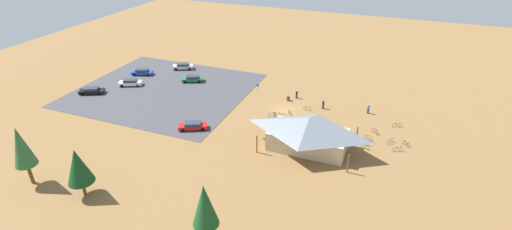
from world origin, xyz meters
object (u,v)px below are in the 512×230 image
at_px(visitor_at_bikes, 297,94).
at_px(visitor_crossing_yard, 323,104).
at_px(bicycle_teal_yard_front, 398,149).
at_px(pine_west, 205,205).
at_px(bicycle_yellow_back_row, 364,146).
at_px(car_blue_front_row, 142,72).
at_px(bicycle_white_yard_left, 390,141).
at_px(bicycle_orange_edge_south, 369,138).
at_px(bicycle_silver_by_bin, 308,109).
at_px(bicycle_green_near_sign, 290,113).
at_px(bicycle_black_yard_right, 406,144).
at_px(bike_pavilion, 308,131).
at_px(car_white_far_end, 130,82).
at_px(lot_sign, 258,87).
at_px(car_silver_by_curb, 183,66).
at_px(bicycle_blue_trailside, 272,115).
at_px(bicycle_red_front_row, 397,125).
at_px(pine_east, 78,166).
at_px(bicycle_purple_near_porch, 375,131).
at_px(car_black_inner_stall, 92,91).
at_px(car_green_aisle_side, 193,79).
at_px(visitor_near_lot, 368,109).
at_px(pine_mideast, 21,147).
at_px(bicycle_red_yard_center, 311,117).
at_px(car_red_back_corner, 193,126).
at_px(bicycle_green_lone_west, 282,115).
at_px(trash_bin, 288,98).

bearing_deg(visitor_at_bikes, visitor_crossing_yard, 156.35).
bearing_deg(bicycle_teal_yard_front, pine_west, 55.84).
height_order(bicycle_yellow_back_row, car_blue_front_row, car_blue_front_row).
relative_size(pine_west, visitor_crossing_yard, 4.54).
relative_size(bicycle_white_yard_left, bicycle_orange_edge_south, 1.13).
xyz_separation_m(bicycle_silver_by_bin, visitor_crossing_yard, (-2.45, -1.70, 0.56)).
bearing_deg(bicycle_green_near_sign, bicycle_black_yard_right, 170.63).
bearing_deg(bike_pavilion, car_white_far_end, -13.39).
height_order(lot_sign, bicycle_teal_yard_front, lot_sign).
distance_m(bicycle_yellow_back_row, car_silver_by_curb, 46.97).
xyz_separation_m(bicycle_green_near_sign, bicycle_blue_trailside, (2.64, 2.00, 0.03)).
bearing_deg(bicycle_orange_edge_south, car_white_far_end, -4.63).
height_order(bicycle_orange_edge_south, visitor_at_bikes, visitor_at_bikes).
bearing_deg(bicycle_red_front_row, car_silver_by_curb, -11.90).
relative_size(pine_east, bicycle_orange_edge_south, 4.73).
height_order(pine_east, bicycle_purple_near_porch, pine_east).
distance_m(bicycle_red_front_row, car_white_far_end, 52.59).
bearing_deg(car_silver_by_curb, pine_west, 123.99).
bearing_deg(bicycle_white_yard_left, pine_west, 59.52).
xyz_separation_m(car_black_inner_stall, car_green_aisle_side, (-15.55, -12.64, 0.03)).
height_order(bicycle_white_yard_left, visitor_near_lot, visitor_near_lot).
height_order(pine_mideast, bicycle_purple_near_porch, pine_mideast).
height_order(pine_west, bicycle_red_yard_center, pine_west).
height_order(pine_mideast, bicycle_red_yard_center, pine_mideast).
xyz_separation_m(bicycle_red_yard_center, car_red_back_corner, (17.26, 10.46, 0.30)).
relative_size(bicycle_silver_by_bin, car_white_far_end, 0.34).
distance_m(pine_mideast, bicycle_teal_yard_front, 51.76).
height_order(pine_mideast, bicycle_red_front_row, pine_mideast).
bearing_deg(car_black_inner_stall, bike_pavilion, 175.53).
xyz_separation_m(bicycle_red_front_row, car_silver_by_curb, (47.33, -9.97, 0.36)).
relative_size(bicycle_green_lone_west, visitor_at_bikes, 1.06).
distance_m(pine_east, bicycle_yellow_back_row, 39.90).
xyz_separation_m(bicycle_red_yard_center, car_white_far_end, (38.40, -0.56, 0.34)).
bearing_deg(visitor_at_bikes, trash_bin, 53.59).
bearing_deg(trash_bin, visitor_near_lot, -179.12).
height_order(bicycle_yellow_back_row, car_white_far_end, car_white_far_end).
bearing_deg(lot_sign, trash_bin, 174.63).
distance_m(car_red_back_corner, visitor_crossing_yard, 23.93).
xyz_separation_m(bike_pavilion, visitor_near_lot, (-7.17, -15.05, -2.02)).
bearing_deg(car_blue_front_row, bicycle_red_front_row, 176.13).
bearing_deg(bike_pavilion, car_blue_front_row, -20.36).
xyz_separation_m(bicycle_purple_near_porch, bicycle_blue_trailside, (17.45, 0.80, 0.01)).
bearing_deg(bicycle_teal_yard_front, pine_east, 34.50).
bearing_deg(bicycle_red_yard_center, car_white_far_end, -0.84).
height_order(trash_bin, car_black_inner_stall, car_black_inner_stall).
xyz_separation_m(bicycle_teal_yard_front, car_white_far_end, (53.08, -5.49, 0.36)).
relative_size(bicycle_black_yard_right, car_white_far_end, 0.26).
distance_m(bicycle_green_near_sign, bicycle_green_lone_west, 1.74).
bearing_deg(car_white_far_end, bicycle_white_yard_left, 176.13).
bearing_deg(bicycle_teal_yard_front, bicycle_red_yard_center, -18.54).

